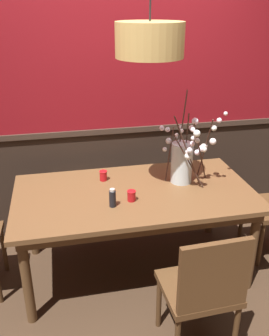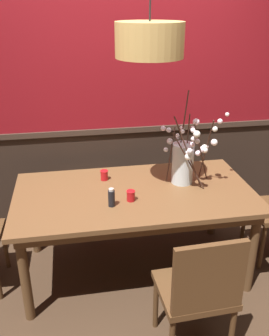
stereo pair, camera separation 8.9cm
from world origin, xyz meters
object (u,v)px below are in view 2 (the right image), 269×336
vase_with_blossoms (184,161)px  candle_holder_nearer_edge (131,196)px  candle_holder_nearer_center (104,175)px  pendant_lamp (150,40)px  chair_far_side_left (87,174)px  condiment_bottle (111,198)px  chair_near_side_right (199,289)px  dining_table (134,200)px  chair_far_side_right (147,168)px

vase_with_blossoms → candle_holder_nearer_edge: (-0.47, -0.22, -0.15)m
candle_holder_nearer_center → pendant_lamp: bearing=-44.4°
chair_far_side_left → condiment_bottle: 1.12m
candle_holder_nearer_center → condiment_bottle: 0.44m
chair_near_side_right → pendant_lamp: (-0.15, 0.84, 1.35)m
chair_near_side_right → chair_far_side_left: size_ratio=0.99×
dining_table → vase_with_blossoms: vase_with_blossoms is taller
chair_far_side_left → pendant_lamp: pendant_lamp is taller
dining_table → chair_far_side_left: size_ratio=1.99×
chair_far_side_right → chair_far_side_left: bearing=-176.6°
dining_table → condiment_bottle: bearing=-136.4°
chair_near_side_right → chair_far_side_right: chair_near_side_right is taller
dining_table → chair_far_side_left: chair_far_side_left is taller
condiment_bottle → pendant_lamp: (0.29, 0.15, 1.06)m
chair_near_side_right → chair_far_side_left: chair_far_side_left is taller
chair_near_side_right → candle_holder_nearer_center: chair_near_side_right is taller
chair_near_side_right → chair_far_side_right: 1.80m
chair_far_side_right → candle_holder_nearer_edge: (-0.35, -1.05, 0.27)m
vase_with_blossoms → chair_far_side_right: bearing=98.4°
dining_table → chair_far_side_left: 0.95m
chair_far_side_right → pendant_lamp: pendant_lamp is taller
vase_with_blossoms → candle_holder_nearer_center: size_ratio=8.70×
chair_far_side_right → vase_with_blossoms: (0.12, -0.83, 0.42)m
chair_far_side_left → condiment_bottle: size_ratio=6.62×
candle_holder_nearer_edge → dining_table: bearing=69.3°
chair_far_side_left → candle_holder_nearer_center: chair_far_side_left is taller
vase_with_blossoms → chair_far_side_left: bearing=133.3°
dining_table → vase_with_blossoms: size_ratio=2.51×
vase_with_blossoms → condiment_bottle: bearing=-156.0°
chair_far_side_right → candle_holder_nearer_center: size_ratio=10.68×
pendant_lamp → chair_far_side_left: bearing=114.5°
chair_near_side_right → vase_with_blossoms: bearing=79.5°
chair_far_side_right → pendant_lamp: 1.68m
candle_holder_nearer_edge → vase_with_blossoms: bearing=25.3°
chair_near_side_right → pendant_lamp: bearing=100.0°
candle_holder_nearer_center → candle_holder_nearer_edge: candle_holder_nearer_center is taller
condiment_bottle → pendant_lamp: pendant_lamp is taller
chair_far_side_right → candle_holder_nearer_edge: size_ratio=11.06×
dining_table → chair_near_side_right: (0.24, -0.89, -0.15)m
chair_far_side_right → candle_holder_nearer_center: 0.88m
candle_holder_nearer_edge → pendant_lamp: size_ratio=0.09×
chair_near_side_right → candle_holder_nearer_edge: 0.85m
chair_far_side_left → vase_with_blossoms: vase_with_blossoms is taller
dining_table → chair_far_side_right: (0.30, 0.92, -0.15)m
chair_far_side_left → condiment_bottle: (0.13, -1.07, 0.29)m
dining_table → chair_far_side_right: chair_far_side_right is taller
chair_far_side_left → chair_far_side_right: bearing=3.4°
dining_table → candle_holder_nearer_edge: size_ratio=22.63×
dining_table → chair_far_side_left: (-0.33, 0.88, -0.14)m
chair_near_side_right → candle_holder_nearer_edge: bearing=111.3°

